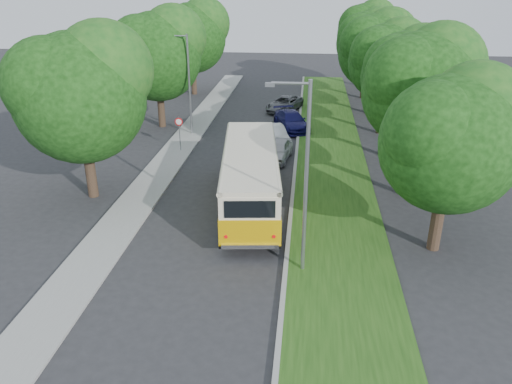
# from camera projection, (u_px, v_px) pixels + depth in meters

# --- Properties ---
(ground) EXTENTS (120.00, 120.00, 0.00)m
(ground) POSITION_uv_depth(u_px,v_px,m) (212.00, 237.00, 23.62)
(ground) COLOR #29292B
(ground) RESTS_ON ground
(curb) EXTENTS (0.20, 70.00, 0.15)m
(curb) POSITION_uv_depth(u_px,v_px,m) (292.00, 196.00, 27.80)
(curb) COLOR gray
(curb) RESTS_ON ground
(grass_verge) EXTENTS (4.50, 70.00, 0.13)m
(grass_verge) POSITION_uv_depth(u_px,v_px,m) (335.00, 198.00, 27.58)
(grass_verge) COLOR #1F4713
(grass_verge) RESTS_ON ground
(sidewalk) EXTENTS (2.20, 70.00, 0.12)m
(sidewalk) POSITION_uv_depth(u_px,v_px,m) (146.00, 190.00, 28.61)
(sidewalk) COLOR gray
(sidewalk) RESTS_ON ground
(treeline) EXTENTS (24.27, 41.91, 9.46)m
(treeline) POSITION_uv_depth(u_px,v_px,m) (295.00, 54.00, 37.32)
(treeline) COLOR #332319
(treeline) RESTS_ON ground
(lamppost_near) EXTENTS (1.71, 0.16, 8.00)m
(lamppost_near) POSITION_uv_depth(u_px,v_px,m) (304.00, 174.00, 19.18)
(lamppost_near) COLOR gray
(lamppost_near) RESTS_ON ground
(lamppost_far) EXTENTS (1.71, 0.16, 7.50)m
(lamppost_far) POSITION_uv_depth(u_px,v_px,m) (188.00, 81.00, 36.99)
(lamppost_far) COLOR gray
(lamppost_far) RESTS_ON ground
(warning_sign) EXTENTS (0.56, 0.10, 2.50)m
(warning_sign) POSITION_uv_depth(u_px,v_px,m) (179.00, 128.00, 34.27)
(warning_sign) COLOR gray
(warning_sign) RESTS_ON ground
(vintage_bus) EXTENTS (4.01, 11.13, 3.23)m
(vintage_bus) POSITION_uv_depth(u_px,v_px,m) (250.00, 179.00, 26.03)
(vintage_bus) COLOR #DCA506
(vintage_bus) RESTS_ON ground
(car_silver) EXTENTS (2.14, 4.09, 1.33)m
(car_silver) POSITION_uv_depth(u_px,v_px,m) (278.00, 150.00, 33.22)
(car_silver) COLOR #B3B4B9
(car_silver) RESTS_ON ground
(car_white) EXTENTS (2.74, 4.34, 1.35)m
(car_white) POSITION_uv_depth(u_px,v_px,m) (275.00, 135.00, 36.23)
(car_white) COLOR silver
(car_white) RESTS_ON ground
(car_blue) EXTENTS (3.52, 5.25, 1.41)m
(car_blue) POSITION_uv_depth(u_px,v_px,m) (291.00, 121.00, 39.66)
(car_blue) COLOR #121251
(car_blue) RESTS_ON ground
(car_grey) EXTENTS (3.64, 5.13, 1.30)m
(car_grey) POSITION_uv_depth(u_px,v_px,m) (285.00, 104.00, 45.10)
(car_grey) COLOR #55585D
(car_grey) RESTS_ON ground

